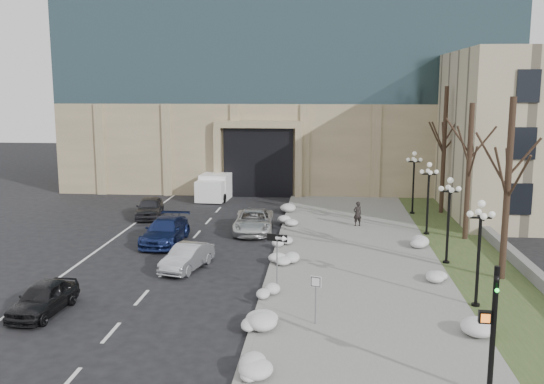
{
  "coord_description": "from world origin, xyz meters",
  "views": [
    {
      "loc": [
        1.68,
        -19.64,
        9.44
      ],
      "look_at": [
        -1.29,
        14.4,
        3.5
      ],
      "focal_mm": 40.0,
      "sensor_mm": 36.0,
      "label": 1
    }
  ],
  "objects_px": {
    "car_c": "(165,231)",
    "car_a": "(43,298)",
    "car_d": "(254,221)",
    "car_b": "(187,257)",
    "one_way_sign": "(280,245)",
    "lamppost_a": "(480,239)",
    "lamppost_c": "(428,189)",
    "car_e": "(150,207)",
    "keep_sign": "(316,290)",
    "lamppost_d": "(414,174)",
    "box_truck": "(218,185)",
    "lamppost_b": "(449,209)",
    "pedestrian": "(357,214)",
    "traffic_signal": "(492,335)"
  },
  "relations": [
    {
      "from": "car_c",
      "to": "car_a",
      "type": "bearing_deg",
      "value": -98.38
    },
    {
      "from": "car_c",
      "to": "car_d",
      "type": "distance_m",
      "value": 6.02
    },
    {
      "from": "car_b",
      "to": "one_way_sign",
      "type": "height_order",
      "value": "one_way_sign"
    },
    {
      "from": "lamppost_a",
      "to": "lamppost_c",
      "type": "bearing_deg",
      "value": 90.0
    },
    {
      "from": "car_e",
      "to": "keep_sign",
      "type": "distance_m",
      "value": 23.13
    },
    {
      "from": "lamppost_a",
      "to": "lamppost_d",
      "type": "xyz_separation_m",
      "value": [
        0.0,
        19.5,
        0.0
      ]
    },
    {
      "from": "car_a",
      "to": "box_truck",
      "type": "bearing_deg",
      "value": 89.08
    },
    {
      "from": "car_d",
      "to": "lamppost_b",
      "type": "distance_m",
      "value": 13.12
    },
    {
      "from": "pedestrian",
      "to": "lamppost_a",
      "type": "xyz_separation_m",
      "value": [
        4.33,
        -14.86,
        2.11
      ]
    },
    {
      "from": "car_e",
      "to": "box_truck",
      "type": "relative_size",
      "value": 0.64
    },
    {
      "from": "car_d",
      "to": "lamppost_a",
      "type": "height_order",
      "value": "lamppost_a"
    },
    {
      "from": "car_d",
      "to": "lamppost_c",
      "type": "height_order",
      "value": "lamppost_c"
    },
    {
      "from": "car_c",
      "to": "keep_sign",
      "type": "distance_m",
      "value": 15.53
    },
    {
      "from": "car_b",
      "to": "car_c",
      "type": "bearing_deg",
      "value": 130.18
    },
    {
      "from": "car_a",
      "to": "lamppost_d",
      "type": "bearing_deg",
      "value": 54.24
    },
    {
      "from": "car_a",
      "to": "pedestrian",
      "type": "distance_m",
      "value": 22.12
    },
    {
      "from": "lamppost_d",
      "to": "keep_sign",
      "type": "bearing_deg",
      "value": -107.23
    },
    {
      "from": "lamppost_c",
      "to": "car_c",
      "type": "bearing_deg",
      "value": -168.42
    },
    {
      "from": "car_d",
      "to": "lamppost_a",
      "type": "xyz_separation_m",
      "value": [
        11.19,
        -12.93,
        2.33
      ]
    },
    {
      "from": "pedestrian",
      "to": "car_c",
      "type": "bearing_deg",
      "value": 0.97
    },
    {
      "from": "car_d",
      "to": "one_way_sign",
      "type": "bearing_deg",
      "value": -80.45
    },
    {
      "from": "car_c",
      "to": "one_way_sign",
      "type": "bearing_deg",
      "value": -46.15
    },
    {
      "from": "lamppost_d",
      "to": "lamppost_c",
      "type": "bearing_deg",
      "value": -90.0
    },
    {
      "from": "car_b",
      "to": "lamppost_c",
      "type": "relative_size",
      "value": 0.84
    },
    {
      "from": "traffic_signal",
      "to": "lamppost_b",
      "type": "relative_size",
      "value": 0.89
    },
    {
      "from": "car_e",
      "to": "lamppost_d",
      "type": "bearing_deg",
      "value": -1.21
    },
    {
      "from": "lamppost_d",
      "to": "box_truck",
      "type": "bearing_deg",
      "value": 159.45
    },
    {
      "from": "car_e",
      "to": "car_b",
      "type": "bearing_deg",
      "value": -74.79
    },
    {
      "from": "car_c",
      "to": "lamppost_b",
      "type": "bearing_deg",
      "value": -9.57
    },
    {
      "from": "box_truck",
      "to": "lamppost_b",
      "type": "xyz_separation_m",
      "value": [
        15.78,
        -18.91,
        2.04
      ]
    },
    {
      "from": "car_d",
      "to": "traffic_signal",
      "type": "height_order",
      "value": "traffic_signal"
    },
    {
      "from": "pedestrian",
      "to": "box_truck",
      "type": "height_order",
      "value": "box_truck"
    },
    {
      "from": "keep_sign",
      "to": "lamppost_a",
      "type": "height_order",
      "value": "lamppost_a"
    },
    {
      "from": "lamppost_a",
      "to": "keep_sign",
      "type": "bearing_deg",
      "value": -158.59
    },
    {
      "from": "car_a",
      "to": "car_c",
      "type": "height_order",
      "value": "car_c"
    },
    {
      "from": "car_c",
      "to": "lamppost_a",
      "type": "height_order",
      "value": "lamppost_a"
    },
    {
      "from": "car_e",
      "to": "pedestrian",
      "type": "distance_m",
      "value": 15.1
    },
    {
      "from": "keep_sign",
      "to": "car_d",
      "type": "bearing_deg",
      "value": 125.37
    },
    {
      "from": "keep_sign",
      "to": "traffic_signal",
      "type": "distance_m",
      "value": 7.52
    },
    {
      "from": "car_e",
      "to": "box_truck",
      "type": "xyz_separation_m",
      "value": [
        3.52,
        8.62,
        0.29
      ]
    },
    {
      "from": "one_way_sign",
      "to": "traffic_signal",
      "type": "distance_m",
      "value": 11.6
    },
    {
      "from": "car_a",
      "to": "lamppost_b",
      "type": "distance_m",
      "value": 20.45
    },
    {
      "from": "one_way_sign",
      "to": "lamppost_d",
      "type": "bearing_deg",
      "value": 81.05
    },
    {
      "from": "one_way_sign",
      "to": "car_a",
      "type": "bearing_deg",
      "value": -143.94
    },
    {
      "from": "car_c",
      "to": "lamppost_b",
      "type": "xyz_separation_m",
      "value": [
        16.25,
        -3.17,
        2.31
      ]
    },
    {
      "from": "car_c",
      "to": "pedestrian",
      "type": "distance_m",
      "value": 13.0
    },
    {
      "from": "car_a",
      "to": "lamppost_d",
      "type": "height_order",
      "value": "lamppost_d"
    },
    {
      "from": "pedestrian",
      "to": "lamppost_d",
      "type": "relative_size",
      "value": 0.35
    },
    {
      "from": "box_truck",
      "to": "traffic_signal",
      "type": "relative_size",
      "value": 1.62
    },
    {
      "from": "car_c",
      "to": "lamppost_b",
      "type": "distance_m",
      "value": 16.72
    }
  ]
}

